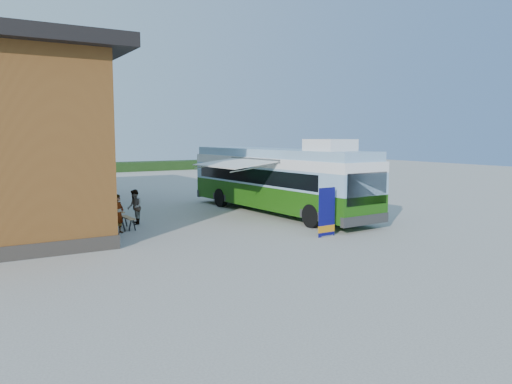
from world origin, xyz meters
TOP-DOWN VIEW (x-y plane):
  - ground at (0.00, 0.00)m, footprint 100.00×100.00m
  - hedge at (8.00, 38.00)m, footprint 40.00×3.00m
  - bus at (2.82, 3.88)m, footprint 3.46×12.68m
  - awning at (0.48, 3.88)m, footprint 2.84×4.26m
  - banner at (1.23, -2.11)m, footprint 0.86×0.22m
  - picnic_table at (-5.70, 3.57)m, footprint 1.53×1.37m
  - person_a at (-5.70, 2.82)m, footprint 0.69×0.69m
  - person_b at (-4.50, 4.51)m, footprint 0.72×0.86m
  - slurry_tanker at (-5.70, 10.63)m, footprint 2.35×6.82m

SIDE VIEW (x-z plane):
  - ground at x=0.00m, z-range 0.00..0.00m
  - hedge at x=8.00m, z-range 0.00..1.00m
  - picnic_table at x=-5.70m, z-range 0.21..1.05m
  - person_b at x=-4.50m, z-range 0.00..1.59m
  - banner at x=1.23m, z-range -0.18..1.79m
  - person_a at x=-5.70m, z-range 0.00..1.62m
  - slurry_tanker at x=-5.70m, z-range 0.19..2.71m
  - bus at x=2.82m, z-range -0.09..3.77m
  - awning at x=0.48m, z-range 2.56..3.07m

